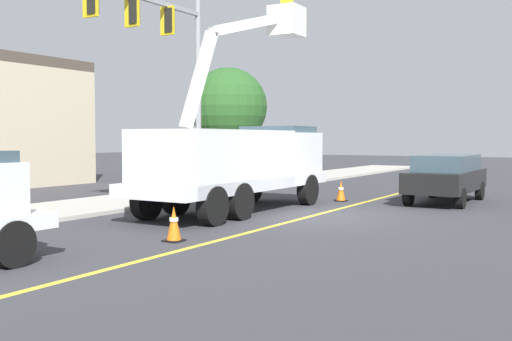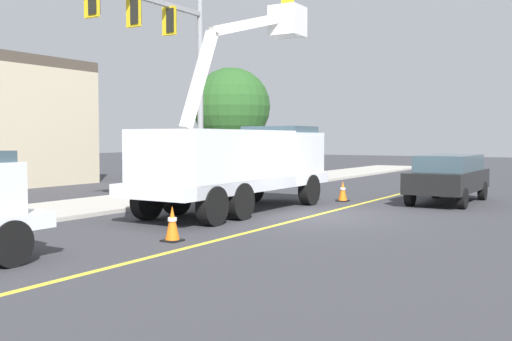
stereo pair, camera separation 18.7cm
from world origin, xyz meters
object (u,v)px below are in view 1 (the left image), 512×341
object	(u,v)px
traffic_cone_mid_front	(174,224)
traffic_signal_mast	(165,46)
utility_bucket_truck	(239,160)
traffic_cone_mid_rear	(341,191)
passing_minivan	(446,175)

from	to	relation	value
traffic_cone_mid_front	traffic_signal_mast	world-z (taller)	traffic_signal_mast
utility_bucket_truck	traffic_cone_mid_front	bearing A→B (deg)	-163.33
traffic_cone_mid_front	traffic_cone_mid_rear	xyz separation A→B (m)	(9.68, -0.09, -0.02)
utility_bucket_truck	passing_minivan	size ratio (longest dim) A/B	1.71
traffic_cone_mid_front	traffic_cone_mid_rear	bearing A→B (deg)	-0.50
utility_bucket_truck	passing_minivan	world-z (taller)	utility_bucket_truck
passing_minivan	traffic_signal_mast	distance (m)	10.96
traffic_cone_mid_rear	utility_bucket_truck	bearing A→B (deg)	158.66
traffic_cone_mid_rear	traffic_signal_mast	world-z (taller)	traffic_signal_mast
utility_bucket_truck	traffic_cone_mid_front	size ratio (longest dim) A/B	10.42
utility_bucket_truck	traffic_signal_mast	size ratio (longest dim) A/B	1.01
passing_minivan	traffic_cone_mid_rear	size ratio (longest dim) A/B	6.49
utility_bucket_truck	traffic_cone_mid_front	distance (m)	5.72
traffic_cone_mid_front	utility_bucket_truck	bearing A→B (deg)	16.67
utility_bucket_truck	passing_minivan	distance (m)	7.74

